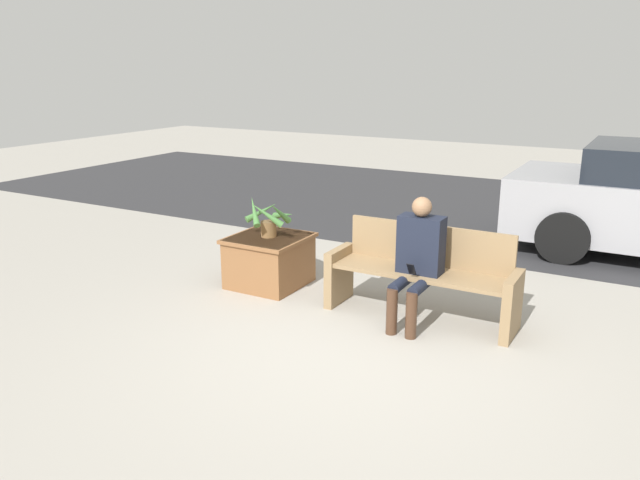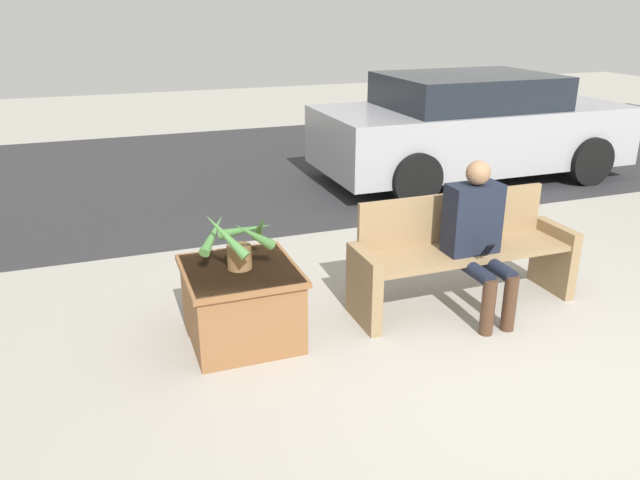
{
  "view_description": "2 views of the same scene",
  "coord_description": "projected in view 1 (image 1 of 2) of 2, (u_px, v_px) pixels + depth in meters",
  "views": [
    {
      "loc": [
        2.19,
        -4.5,
        2.41
      ],
      "look_at": [
        -0.91,
        1.05,
        0.61
      ],
      "focal_mm": 35.0,
      "sensor_mm": 36.0,
      "label": 1
    },
    {
      "loc": [
        -2.42,
        -2.98,
        2.33
      ],
      "look_at": [
        -0.96,
        0.99,
        0.71
      ],
      "focal_mm": 35.0,
      "sensor_mm": 36.0,
      "label": 2
    }
  ],
  "objects": [
    {
      "name": "bench",
      "position": [
        422.0,
        274.0,
        6.06
      ],
      "size": [
        1.86,
        0.5,
        0.89
      ],
      "color": "#8C704C",
      "rests_on": "ground_plane"
    },
    {
      "name": "road_surface",
      "position": [
        510.0,
        212.0,
        10.47
      ],
      "size": [
        20.0,
        6.0,
        0.01
      ],
      "primitive_type": "cube",
      "color": "#2D2D30",
      "rests_on": "ground_plane"
    },
    {
      "name": "planter_box",
      "position": [
        269.0,
        259.0,
        6.98
      ],
      "size": [
        0.8,
        0.83,
        0.56
      ],
      "color": "brown",
      "rests_on": "ground_plane"
    },
    {
      "name": "ground_plane",
      "position": [
        352.0,
        349.0,
        5.46
      ],
      "size": [
        30.0,
        30.0,
        0.0
      ],
      "primitive_type": "plane",
      "color": "#9E998E"
    },
    {
      "name": "potted_plant",
      "position": [
        269.0,
        218.0,
        6.85
      ],
      "size": [
        0.58,
        0.56,
        0.45
      ],
      "color": "brown",
      "rests_on": "planter_box"
    },
    {
      "name": "person_seated",
      "position": [
        417.0,
        255.0,
        5.84
      ],
      "size": [
        0.42,
        0.6,
        1.22
      ],
      "color": "black",
      "rests_on": "ground_plane"
    }
  ]
}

